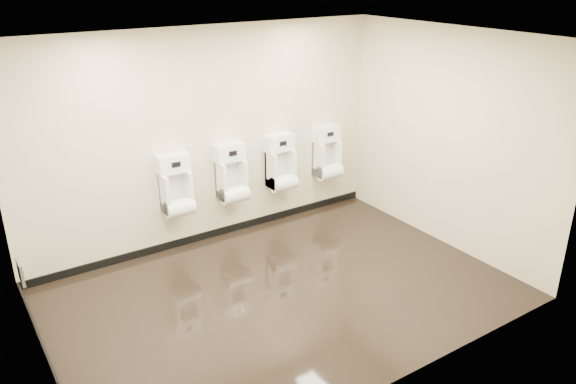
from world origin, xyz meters
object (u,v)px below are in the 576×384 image
object	(u,v)px
access_panel	(21,272)
urinal_0	(176,190)
urinal_1	(232,177)
urinal_3	(327,156)
urinal_2	(281,167)

from	to	relation	value
access_panel	urinal_0	bearing A→B (deg)	12.03
urinal_1	urinal_3	world-z (taller)	same
urinal_1	urinal_3	size ratio (longest dim) A/B	1.00
urinal_1	urinal_3	xyz separation A→B (m)	(1.58, 0.00, 0.00)
urinal_2	urinal_0	bearing A→B (deg)	180.00
urinal_0	urinal_2	xyz separation A→B (m)	(1.56, 0.00, 0.00)
access_panel	urinal_3	size ratio (longest dim) A/B	0.32
urinal_1	urinal_2	xyz separation A→B (m)	(0.77, 0.00, 0.00)
urinal_3	urinal_2	bearing A→B (deg)	180.00
urinal_2	urinal_3	size ratio (longest dim) A/B	1.00
urinal_1	urinal_2	world-z (taller)	same
urinal_3	urinal_0	bearing A→B (deg)	180.00
urinal_0	urinal_3	xyz separation A→B (m)	(2.36, 0.00, 0.00)
urinal_0	urinal_3	bearing A→B (deg)	0.00
urinal_2	urinal_3	world-z (taller)	same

